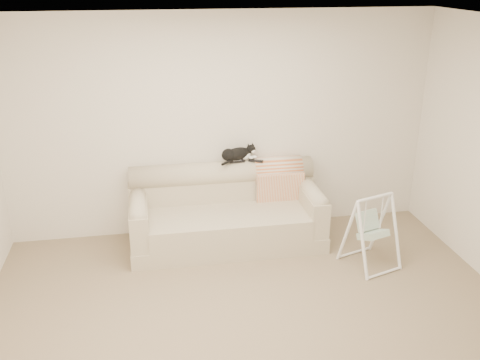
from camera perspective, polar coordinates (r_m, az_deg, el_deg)
The scene contains 8 objects.
ground_plane at distance 5.04m, azimuth 1.66°, elevation -14.94°, with size 5.00×5.00×0.00m, color #7D6B56.
room_shell at distance 4.31m, azimuth 1.88°, elevation 1.58°, with size 5.04×4.04×2.60m.
sofa at distance 6.23m, azimuth -1.53°, elevation -3.59°, with size 2.20×0.93×0.90m.
remote_a at distance 6.24m, azimuth -0.32°, elevation 2.03°, with size 0.18×0.07×0.03m.
remote_b at distance 6.27m, azimuth 1.69°, elevation 2.07°, with size 0.17×0.12×0.02m.
tuxedo_cat at distance 6.23m, azimuth -0.26°, elevation 2.80°, with size 0.47×0.33×0.19m.
throw_blanket at distance 6.41m, azimuth 4.03°, elevation 0.75°, with size 0.57×0.38×0.58m.
baby_swing at distance 5.89m, azimuth 13.83°, elevation -5.24°, with size 0.63×0.65×0.81m.
Camera 1 is at (-0.86, -3.96, 3.01)m, focal length 40.00 mm.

